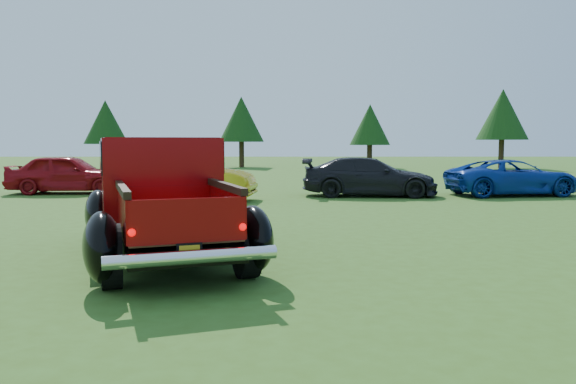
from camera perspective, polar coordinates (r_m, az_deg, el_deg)
The scene contains 10 objects.
ground at distance 9.30m, azimuth -1.34°, elevation -6.00°, with size 120.00×120.00×0.00m, color #355618.
tree_west at distance 40.05m, azimuth -18.03°, elevation 6.74°, with size 2.94×2.94×4.60m.
tree_mid_left at distance 40.28m, azimuth -4.76°, elevation 7.35°, with size 3.20×3.20×5.00m.
tree_mid_right at distance 39.57m, azimuth 8.32°, elevation 6.76°, with size 2.82×2.82×4.40m.
tree_east at distance 41.41m, azimuth 20.95°, elevation 7.35°, with size 3.46×3.46×5.40m.
pickup_truck at distance 9.17m, azimuth -12.72°, elevation -0.70°, with size 3.63×5.34×1.86m.
show_car_red at distance 21.01m, azimuth -21.44°, elevation 1.74°, with size 1.62×4.02×1.37m, color maroon.
show_car_yellow at distance 17.42m, azimuth -10.35°, elevation 1.42°, with size 1.47×4.22×1.39m, color gold.
show_car_grey at distance 18.78m, azimuth 8.25°, elevation 1.54°, with size 1.80×4.42×1.28m, color black.
show_car_blue at distance 20.28m, azimuth 21.85°, elevation 1.38°, with size 2.00×4.34×1.21m, color #0D3195.
Camera 1 is at (0.19, -9.13, 1.79)m, focal length 35.00 mm.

